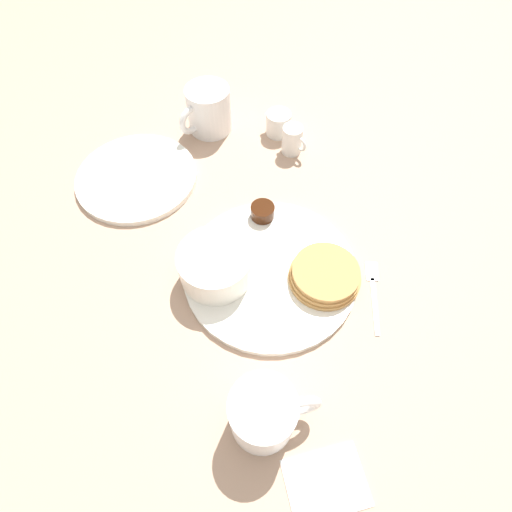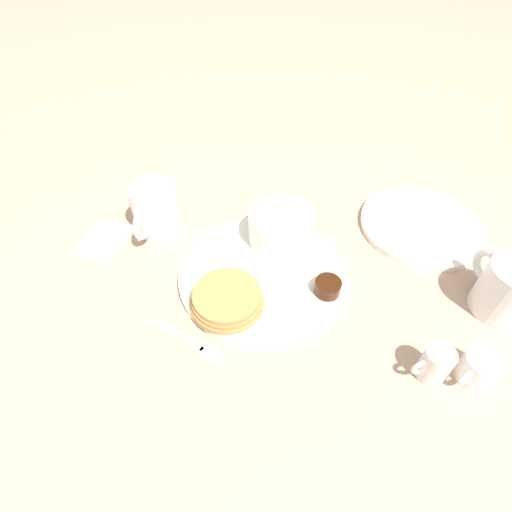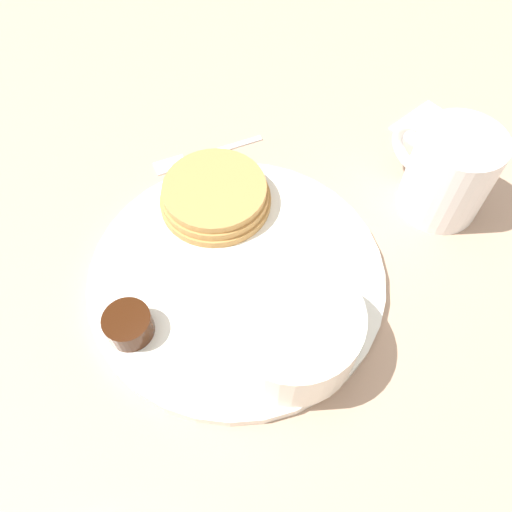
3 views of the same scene
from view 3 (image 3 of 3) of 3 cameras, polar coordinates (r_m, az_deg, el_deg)
ground_plane at (r=0.50m, az=-2.18°, el=-2.49°), size 4.00×4.00×0.00m
plate at (r=0.49m, az=-2.21°, el=-2.14°), size 0.29×0.29×0.01m
pancake_stack at (r=0.53m, az=-4.69°, el=6.96°), size 0.12×0.12×0.03m
bowl at (r=0.43m, az=4.11°, el=-8.19°), size 0.12×0.12×0.06m
syrup_cup at (r=0.46m, az=-14.36°, el=-7.62°), size 0.04×0.04×0.02m
butter_ramekin at (r=0.43m, az=3.99°, el=-12.78°), size 0.04×0.04×0.04m
coffee_mug at (r=0.55m, az=21.01°, el=8.93°), size 0.12×0.09×0.10m
fork at (r=0.60m, az=-6.86°, el=11.21°), size 0.06×0.13×0.00m
napkin at (r=0.66m, az=20.45°, el=12.83°), size 0.10×0.08×0.00m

